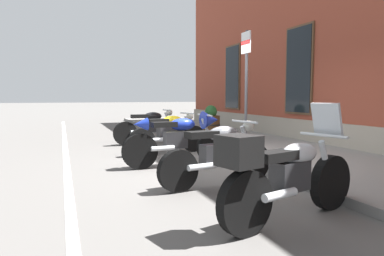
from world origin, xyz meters
name	(u,v)px	position (x,y,z in m)	size (l,w,h in m)	color
ground_plane	(232,163)	(0.00, 0.00, 0.00)	(140.00, 140.00, 0.00)	#565451
sidewalk	(297,155)	(0.00, 1.58, 0.06)	(27.00, 3.16, 0.13)	slate
lane_stripe	(67,174)	(0.00, -3.20, 0.00)	(27.00, 0.12, 0.01)	silver
motorcycle_black_naked	(150,127)	(-3.37, -0.91, 0.49)	(0.62, 2.07, 0.98)	black
motorcycle_yellow_naked	(169,134)	(-1.54, -0.89, 0.48)	(0.69, 2.00, 0.97)	black
motorcycle_blue_sport	(182,137)	(-0.07, -1.07, 0.58)	(0.62, 2.20, 1.06)	black
motorcycle_grey_naked	(219,155)	(1.63, -1.05, 0.48)	(0.65, 1.97, 0.98)	black
motorcycle_silver_touring	(286,174)	(3.33, -1.03, 0.54)	(0.89, 2.04, 1.29)	black
parking_sign	(246,76)	(-0.15, 0.37, 1.79)	(0.36, 0.07, 2.59)	#4C4C51
barrel_planter	(211,122)	(-4.29, 1.35, 0.53)	(0.61, 0.61, 0.93)	brown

